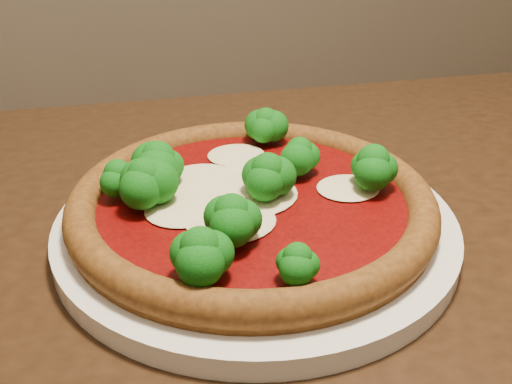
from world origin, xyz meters
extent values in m
cube|color=black|center=(-0.21, 0.19, 0.73)|extent=(1.12, 0.91, 0.04)
cylinder|color=black|center=(0.29, 0.53, 0.35)|extent=(0.06, 0.06, 0.71)
cylinder|color=white|center=(-0.28, 0.25, 0.76)|extent=(0.34, 0.34, 0.02)
cylinder|color=brown|center=(-0.29, 0.25, 0.77)|extent=(0.30, 0.30, 0.01)
torus|color=brown|center=(-0.29, 0.25, 0.78)|extent=(0.31, 0.31, 0.03)
cylinder|color=#6A0505|center=(-0.29, 0.25, 0.78)|extent=(0.26, 0.26, 0.00)
ellipsoid|color=#F9ECC6|center=(-0.32, 0.29, 0.78)|extent=(0.07, 0.06, 0.01)
ellipsoid|color=#F9ECC6|center=(-0.28, 0.33, 0.78)|extent=(0.06, 0.05, 0.00)
ellipsoid|color=#F9ECC6|center=(-0.35, 0.24, 0.78)|extent=(0.07, 0.06, 0.01)
ellipsoid|color=#F9ECC6|center=(-0.31, 0.22, 0.78)|extent=(0.07, 0.07, 0.01)
ellipsoid|color=#F9ECC6|center=(-0.27, 0.31, 0.78)|extent=(0.06, 0.05, 0.00)
ellipsoid|color=#F9ECC6|center=(-0.29, 0.25, 0.78)|extent=(0.09, 0.08, 0.01)
ellipsoid|color=#F9ECC6|center=(-0.20, 0.24, 0.78)|extent=(0.06, 0.05, 0.00)
ellipsoid|color=#148018|center=(-0.18, 0.23, 0.81)|extent=(0.05, 0.05, 0.04)
ellipsoid|color=#148018|center=(-0.32, 0.19, 0.81)|extent=(0.05, 0.05, 0.04)
ellipsoid|color=#148018|center=(-0.23, 0.28, 0.80)|extent=(0.04, 0.04, 0.04)
ellipsoid|color=#148018|center=(-0.28, 0.24, 0.81)|extent=(0.05, 0.05, 0.04)
ellipsoid|color=#148018|center=(-0.36, 0.29, 0.81)|extent=(0.05, 0.05, 0.04)
ellipsoid|color=#148018|center=(-0.35, 0.15, 0.81)|extent=(0.05, 0.05, 0.04)
ellipsoid|color=#148018|center=(-0.29, 0.13, 0.80)|extent=(0.03, 0.03, 0.03)
ellipsoid|color=#148018|center=(-0.37, 0.26, 0.81)|extent=(0.05, 0.05, 0.04)
ellipsoid|color=#148018|center=(-0.39, 0.28, 0.80)|extent=(0.04, 0.04, 0.03)
ellipsoid|color=#148018|center=(-0.24, 0.35, 0.81)|extent=(0.04, 0.04, 0.04)
ellipsoid|color=#148018|center=(-0.36, 0.29, 0.80)|extent=(0.04, 0.04, 0.04)
camera|label=1|loc=(-0.41, -0.16, 1.02)|focal=40.00mm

